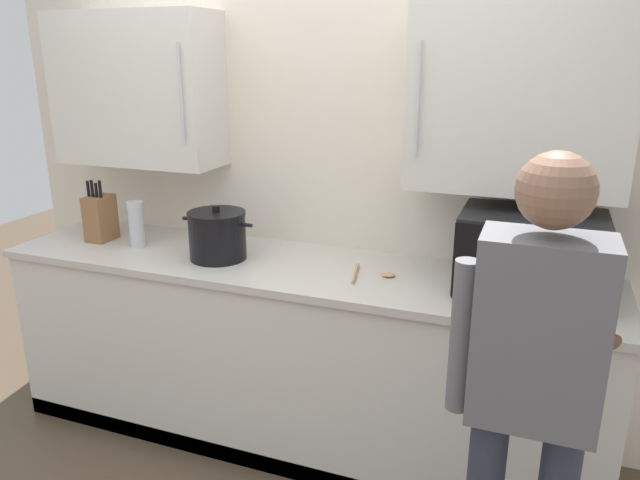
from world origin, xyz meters
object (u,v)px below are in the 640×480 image
object	(u,v)px
wooden_spoon	(372,274)
person_figure	(531,386)
stock_pot	(217,235)
microwave_oven	(524,253)
thermos_flask	(136,224)
knife_block	(100,217)

from	to	relation	value
wooden_spoon	person_figure	size ratio (longest dim) A/B	0.14
person_figure	stock_pot	bearing A→B (deg)	151.41
microwave_oven	thermos_flask	distance (m)	1.87
wooden_spoon	stock_pot	xyz separation A→B (m)	(-0.76, -0.03, 0.11)
knife_block	microwave_oven	bearing A→B (deg)	1.19
wooden_spoon	stock_pot	distance (m)	0.77
wooden_spoon	person_figure	xyz separation A→B (m)	(0.70, -0.82, 0.05)
knife_block	thermos_flask	bearing A→B (deg)	-6.28
stock_pot	thermos_flask	bearing A→B (deg)	178.02
knife_block	person_figure	bearing A→B (deg)	-20.99
thermos_flask	knife_block	distance (m)	0.25
microwave_oven	wooden_spoon	bearing A→B (deg)	-174.57
knife_block	wooden_spoon	bearing A→B (deg)	-0.61
person_figure	microwave_oven	bearing A→B (deg)	94.62
thermos_flask	person_figure	size ratio (longest dim) A/B	0.14
wooden_spoon	thermos_flask	size ratio (longest dim) A/B	0.98
microwave_oven	person_figure	bearing A→B (deg)	-85.38
stock_pot	person_figure	size ratio (longest dim) A/B	0.22
microwave_oven	stock_pot	bearing A→B (deg)	-176.38
microwave_oven	stock_pot	xyz separation A→B (m)	(-1.39, -0.09, -0.05)
wooden_spoon	knife_block	distance (m)	1.49
microwave_oven	person_figure	distance (m)	0.89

